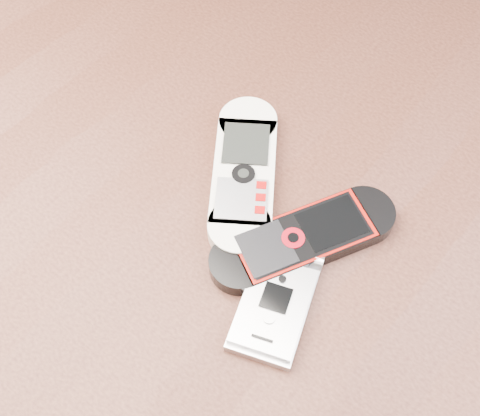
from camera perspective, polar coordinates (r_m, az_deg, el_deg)
name	(u,v)px	position (r m, az deg, el deg)	size (l,w,h in m)	color
table	(236,265)	(0.68, -0.33, -4.86)	(1.20, 0.80, 0.75)	black
nokia_white	(244,174)	(0.59, 0.33, 2.94)	(0.05, 0.17, 0.02)	white
nokia_black_red	(304,238)	(0.56, 5.45, -2.60)	(0.05, 0.17, 0.02)	black
motorola_razr	(275,304)	(0.53, 2.97, -8.22)	(0.05, 0.10, 0.02)	silver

